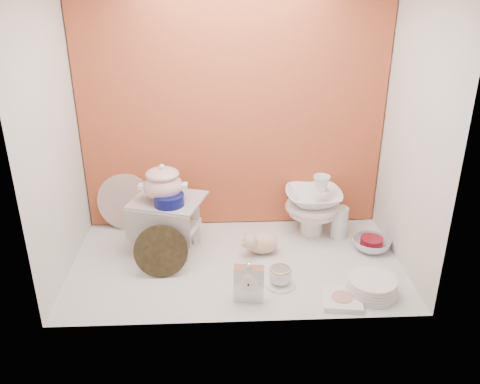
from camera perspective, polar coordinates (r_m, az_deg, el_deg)
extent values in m
plane|color=silver|center=(2.79, -0.39, -8.06)|extent=(1.80, 1.80, 0.00)
cube|color=#C34630|center=(2.95, -0.83, 9.70)|extent=(1.80, 0.06, 1.50)
cube|color=silver|center=(2.60, -20.79, 6.07)|extent=(0.06, 1.00, 1.50)
cube|color=silver|center=(2.66, 19.43, 6.67)|extent=(0.06, 1.00, 1.50)
cylinder|color=#0A0E52|center=(2.72, -8.07, -0.87)|extent=(0.21, 0.21, 0.06)
imported|color=white|center=(3.02, -9.98, -3.13)|extent=(0.28, 0.28, 0.24)
cube|color=silver|center=(2.45, 1.02, -10.21)|extent=(0.15, 0.07, 0.21)
ellipsoid|color=#CBA88F|center=(2.85, 2.60, -5.79)|extent=(0.23, 0.16, 0.13)
cylinder|color=white|center=(2.62, 4.57, -10.39)|extent=(0.19, 0.19, 0.01)
imported|color=white|center=(2.59, 4.61, -9.45)|extent=(0.12, 0.12, 0.09)
cube|color=white|center=(2.54, 11.50, -11.87)|extent=(0.21, 0.21, 0.03)
cylinder|color=white|center=(2.61, 14.76, -10.31)|extent=(0.30, 0.30, 0.09)
imported|color=silver|center=(3.00, 14.70, -5.76)|extent=(0.22, 0.22, 0.07)
cylinder|color=silver|center=(3.06, 11.23, -3.40)|extent=(0.13, 0.13, 0.19)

